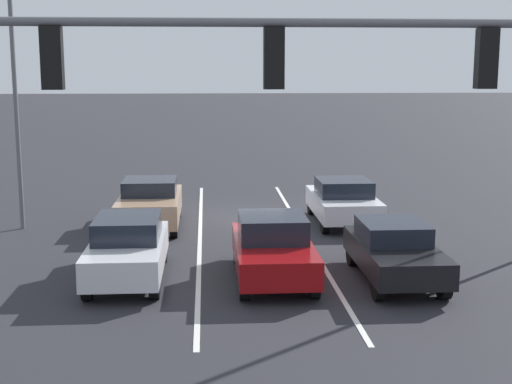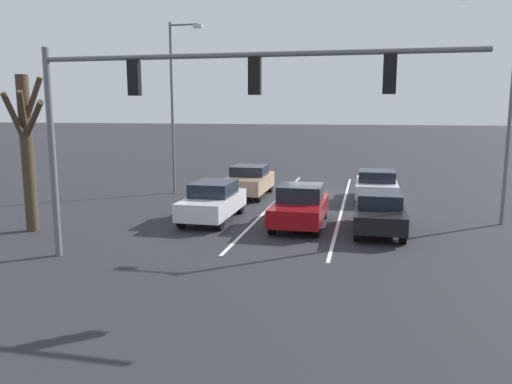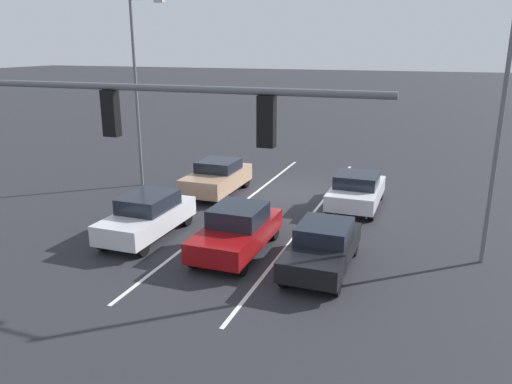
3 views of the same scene
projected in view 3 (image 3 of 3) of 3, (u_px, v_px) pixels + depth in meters
ground_plane at (293, 192)px, 23.24m from camera, size 240.00×240.00×0.00m
lane_stripe_left_divider at (312, 215)px, 20.06m from camera, size 0.12×17.88×0.01m
lane_stripe_center_divider at (238, 207)px, 21.12m from camera, size 0.12×17.88×0.01m
car_maroon_midlane_front at (237, 230)px, 16.29m from camera, size 1.82×4.18×1.55m
car_black_leftlane_front at (322, 246)px, 15.06m from camera, size 1.73×4.03×1.40m
car_silver_rightlane_front at (148, 216)px, 17.63m from camera, size 1.73×4.17×1.53m
car_white_leftlane_second at (357, 190)px, 20.85m from camera, size 1.92×4.04×1.47m
car_tan_rightlane_second at (217, 177)px, 22.78m from camera, size 1.90×4.08×1.54m
traffic_signal_gantry at (36, 133)px, 11.11m from camera, size 11.88×0.37×6.11m
street_lamp_right_shoulder at (139, 82)px, 22.94m from camera, size 1.75×0.24×8.68m
street_lamp_left_shoulder at (495, 103)px, 14.39m from camera, size 2.07×0.24×8.67m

